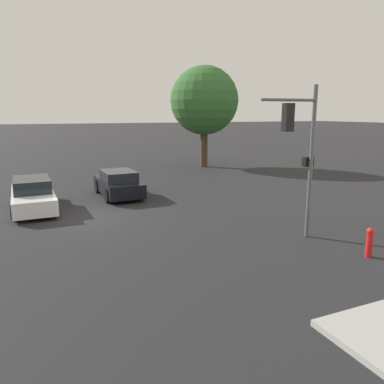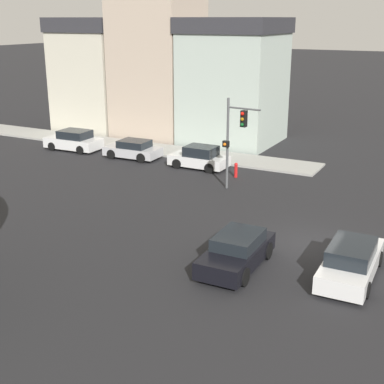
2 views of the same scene
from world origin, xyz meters
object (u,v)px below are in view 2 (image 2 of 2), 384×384
parked_car_0 (200,158)px  parked_car_1 (133,150)px  parked_car_2 (74,141)px  crossing_car_0 (237,251)px  crossing_car_1 (351,261)px  traffic_signal (235,131)px  fire_hydrant (236,170)px

parked_car_0 → parked_car_1: parked_car_0 is taller
parked_car_1 → parked_car_2: 5.27m
crossing_car_0 → crossing_car_1: 4.32m
traffic_signal → parked_car_2: bearing=-97.4°
parked_car_0 → parked_car_2: (0.14, 10.54, 0.02)m
crossing_car_0 → fire_hydrant: bearing=-157.4°
parked_car_1 → crossing_car_0: bearing=134.7°
parked_car_0 → parked_car_2: parked_car_2 is taller
crossing_car_1 → parked_car_0: parked_car_0 is taller
parked_car_0 → crossing_car_1: bearing=137.4°
traffic_signal → parked_car_1: size_ratio=1.31×
traffic_signal → fire_hydrant: (2.38, 0.88, -2.89)m
parked_car_1 → parked_car_2: parked_car_2 is taller
traffic_signal → crossing_car_0: 10.35m
parked_car_0 → fire_hydrant: 3.12m
parked_car_1 → parked_car_2: size_ratio=0.93×
crossing_car_0 → parked_car_0: bearing=-148.2°
fire_hydrant → crossing_car_1: bearing=-138.4°
parked_car_2 → crossing_car_0: bearing=144.1°
crossing_car_0 → parked_car_2: parked_car_2 is taller
traffic_signal → fire_hydrant: size_ratio=5.64×
crossing_car_0 → crossing_car_1: bearing=105.2°
parked_car_0 → fire_hydrant: bearing=163.3°
crossing_car_1 → fire_hydrant: crossing_car_1 is taller
traffic_signal → parked_car_2: 15.03m
traffic_signal → fire_hydrant: 3.85m
parked_car_0 → parked_car_1: bearing=-1.1°
crossing_car_0 → parked_car_0: size_ratio=1.11×
parked_car_1 → parked_car_0: bearing=176.8°
crossing_car_1 → fire_hydrant: (10.29, 9.12, -0.17)m
crossing_car_0 → parked_car_2: (12.53, 18.49, 0.04)m
crossing_car_0 → parked_car_2: size_ratio=1.00×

